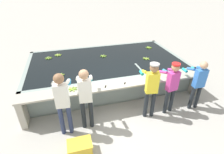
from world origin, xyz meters
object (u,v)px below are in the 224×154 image
object	(u,v)px
worker_1	(86,94)
banana_bunch_ledge_0	(73,89)
worker_3	(171,84)
banana_bunch_floating_0	(103,56)
knife_0	(125,82)
knife_1	(106,85)
banana_bunch_floating_5	(146,58)
banana_bunch_floating_1	(60,75)
crate	(80,148)
banana_bunch_floating_4	(49,58)
banana_bunch_floating_3	(149,48)
worker_0	(62,99)
worker_4	(198,81)
banana_bunch_floating_2	(58,55)
worker_2	(151,85)

from	to	relation	value
worker_1	banana_bunch_ledge_0	xyz separation A→B (m)	(-0.29, 0.56, -0.15)
worker_3	banana_bunch_floating_0	bearing A→B (deg)	117.21
knife_0	knife_1	size ratio (longest dim) A/B	0.93
banana_bunch_floating_5	banana_bunch_ledge_0	world-z (taller)	banana_bunch_ledge_0
banana_bunch_floating_1	crate	world-z (taller)	banana_bunch_floating_1
banana_bunch_floating_0	banana_bunch_ledge_0	size ratio (longest dim) A/B	1.00
crate	banana_bunch_floating_0	bearing A→B (deg)	68.32
banana_bunch_floating_1	banana_bunch_floating_4	bearing A→B (deg)	105.02
banana_bunch_floating_3	banana_bunch_ledge_0	size ratio (longest dim) A/B	1.00
worker_3	banana_bunch_floating_1	xyz separation A→B (m)	(-2.97, 1.48, -0.08)
worker_1	banana_bunch_floating_3	distance (m)	4.32
banana_bunch_floating_5	worker_0	bearing A→B (deg)	-147.32
knife_0	worker_4	bearing A→B (deg)	-16.66
banana_bunch_ledge_0	crate	xyz separation A→B (m)	(-0.02, -1.37, -0.73)
banana_bunch_floating_3	knife_0	size ratio (longest dim) A/B	0.92
banana_bunch_floating_4	banana_bunch_floating_5	world-z (taller)	same
worker_1	worker_3	bearing A→B (deg)	-0.74
banana_bunch_ledge_0	crate	world-z (taller)	banana_bunch_ledge_0
worker_0	banana_bunch_floating_1	world-z (taller)	worker_0
banana_bunch_floating_3	banana_bunch_floating_1	bearing A→B (deg)	-158.10
banana_bunch_floating_4	crate	bearing A→B (deg)	-79.62
worker_1	worker_4	bearing A→B (deg)	-1.28
worker_3	crate	world-z (taller)	worker_3
worker_1	banana_bunch_floating_0	distance (m)	2.77
worker_4	banana_bunch_floating_1	world-z (taller)	worker_4
banana_bunch_floating_1	knife_1	xyz separation A→B (m)	(1.23, -0.94, -0.01)
banana_bunch_floating_0	banana_bunch_ledge_0	bearing A→B (deg)	-123.35
banana_bunch_floating_3	banana_bunch_floating_5	distance (m)	1.21
worker_0	banana_bunch_floating_5	distance (m)	3.67
banana_bunch_floating_2	banana_bunch_floating_3	size ratio (longest dim) A/B	1.00
worker_0	knife_1	bearing A→B (deg)	25.90
banana_bunch_floating_3	banana_bunch_floating_4	distance (m)	4.14
banana_bunch_ledge_0	knife_1	world-z (taller)	banana_bunch_ledge_0
worker_3	knife_1	distance (m)	1.82
worker_4	banana_bunch_ledge_0	size ratio (longest dim) A/B	5.59
banana_bunch_floating_4	worker_3	bearing A→B (deg)	-41.38
banana_bunch_floating_1	crate	xyz separation A→B (m)	(0.29, -2.26, -0.73)
worker_3	banana_bunch_floating_3	xyz separation A→B (m)	(0.78, 2.98, -0.08)
worker_3	banana_bunch_floating_4	world-z (taller)	worker_3
worker_3	banana_bunch_floating_2	world-z (taller)	worker_3
worker_2	banana_bunch_floating_1	size ratio (longest dim) A/B	6.01
banana_bunch_ledge_0	knife_1	distance (m)	0.93
worker_4	crate	distance (m)	3.69
worker_4	worker_1	bearing A→B (deg)	178.72
worker_2	banana_bunch_floating_1	world-z (taller)	worker_2
banana_bunch_floating_4	banana_bunch_floating_3	bearing A→B (deg)	0.22
worker_2	banana_bunch_floating_5	world-z (taller)	worker_2
banana_bunch_floating_2	crate	xyz separation A→B (m)	(0.34, -3.95, -0.73)
worker_2	worker_4	bearing A→B (deg)	-0.96
banana_bunch_floating_3	worker_2	bearing A→B (deg)	-115.02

